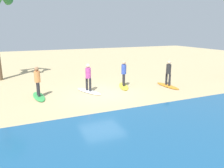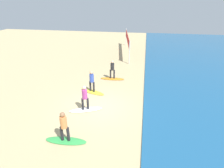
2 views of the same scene
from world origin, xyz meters
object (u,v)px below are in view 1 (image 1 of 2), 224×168
surfboard_white (89,91)px  surfer_white (88,75)px  surfer_orange (168,71)px  surfboard_yellow (124,86)px  surfboard_green (39,96)px  surfer_green (37,79)px  surfer_yellow (124,71)px  surfboard_orange (168,86)px

surfboard_white → surfer_white: (0.00, 0.00, 0.99)m
surfer_orange → surfboard_yellow: 3.11m
surfboard_green → surfer_green: surfer_green is taller
surfboard_yellow → surfer_yellow: size_ratio=1.28×
surfboard_white → surfer_white: size_ratio=1.28×
surfer_white → surfer_green: size_ratio=1.00×
surfboard_green → surfboard_white: bearing=84.5°
surfer_yellow → surfboard_orange: bearing=158.6°
surfboard_orange → surfer_green: size_ratio=1.28×
surfboard_yellow → surfboard_white: same height
surfer_yellow → surfboard_white: surfer_yellow is taller
surfboard_white → surfer_green: size_ratio=1.28×
surfboard_green → surfer_green: 0.99m
surfboard_orange → surfer_yellow: surfer_yellow is taller
surfboard_yellow → surfer_white: bearing=-63.6°
surfer_orange → surfer_green: 8.18m
surfboard_white → surfer_green: bearing=-113.7°
surfboard_yellow → surfer_white: 2.71m
surfboard_yellow → surfboard_white: 2.52m
surfboard_yellow → surfboard_white: (2.51, 0.27, 0.00)m
surfboard_orange → surfboard_yellow: bearing=-113.7°
surfboard_yellow → surfboard_green: bearing=-68.1°
surfer_orange → surfboard_white: 5.40m
surfer_orange → surfboard_white: size_ratio=0.78×
surfer_yellow → surfer_green: 5.39m
surfboard_yellow → surfer_yellow: bearing=83.7°
surfboard_yellow → surfboard_green: size_ratio=1.00×
surfer_yellow → surfer_green: (5.39, 0.16, 0.00)m
surfer_white → surfer_green: 2.89m
surfer_orange → surfer_green: same height
surfboard_orange → surfer_orange: (0.00, 0.00, 0.99)m
surfer_orange → surfer_yellow: (2.74, -1.07, 0.00)m
surfer_orange → surfer_green: (8.13, -0.92, 0.00)m
surfboard_white → surfer_white: 0.99m
surfer_orange → surfer_yellow: bearing=-21.4°
surfboard_green → surfer_yellow: bearing=88.4°
surfboard_white → surfer_green: surfer_green is taller
surfboard_yellow → surfer_yellow: 0.99m
surfer_yellow → surfboard_green: surfer_yellow is taller
surfer_yellow → surfer_green: same height
surfboard_orange → surfer_white: (5.25, -0.80, 0.99)m
surfer_white → surfboard_green: surfer_white is taller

